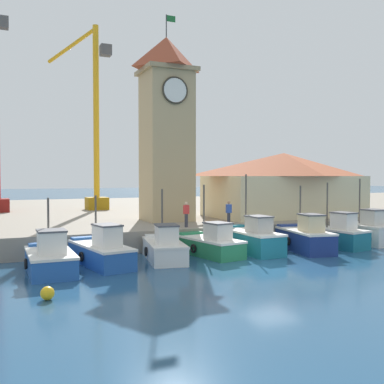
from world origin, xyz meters
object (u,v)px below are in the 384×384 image
(fishing_boat_center, at_px, (252,239))
(fishing_boat_mid_left, at_px, (210,244))
(fishing_boat_mid_right, at_px, (305,238))
(fishing_boat_right_inner, at_px, (334,235))
(fishing_boat_left_inner, at_px, (164,248))
(warehouse_right, at_px, (284,184))
(port_crane_far, at_px, (95,138))
(fishing_boat_far_left, at_px, (50,258))
(fishing_boat_right_outer, at_px, (366,231))
(clock_tower, at_px, (167,125))
(fishing_boat_left_outer, at_px, (101,251))
(mooring_buoy, at_px, (47,293))
(dock_worker_along_quay, at_px, (186,214))
(dock_worker_near_tower, at_px, (229,213))

(fishing_boat_center, bearing_deg, fishing_boat_mid_left, 179.01)
(fishing_boat_mid_right, distance_m, fishing_boat_right_inner, 2.80)
(fishing_boat_left_inner, height_order, warehouse_right, warehouse_right)
(fishing_boat_right_inner, relative_size, port_crane_far, 0.26)
(fishing_boat_far_left, xyz_separation_m, fishing_boat_left_inner, (6.04, 0.86, -0.02))
(fishing_boat_mid_right, relative_size, fishing_boat_right_outer, 1.12)
(fishing_boat_right_inner, height_order, port_crane_far, port_crane_far)
(clock_tower, bearing_deg, fishing_boat_left_outer, -129.06)
(fishing_boat_left_outer, xyz_separation_m, mooring_buoy, (-3.21, -5.60, -0.47))
(fishing_boat_mid_right, relative_size, fishing_boat_right_inner, 1.06)
(fishing_boat_mid_left, distance_m, dock_worker_along_quay, 3.69)
(warehouse_right, relative_size, mooring_buoy, 24.20)
(dock_worker_along_quay, bearing_deg, clock_tower, 85.45)
(fishing_boat_far_left, relative_size, dock_worker_near_tower, 2.81)
(fishing_boat_right_outer, bearing_deg, port_crane_far, 123.92)
(fishing_boat_center, relative_size, dock_worker_near_tower, 3.03)
(fishing_boat_mid_left, xyz_separation_m, dock_worker_near_tower, (2.85, 3.02, 1.47))
(warehouse_right, relative_size, dock_worker_along_quay, 7.66)
(fishing_boat_far_left, relative_size, fishing_boat_right_inner, 0.98)
(fishing_boat_left_inner, distance_m, fishing_boat_right_outer, 14.66)
(fishing_boat_far_left, height_order, fishing_boat_right_inner, fishing_boat_right_inner)
(fishing_boat_left_outer, relative_size, port_crane_far, 0.30)
(dock_worker_along_quay, bearing_deg, fishing_boat_left_inner, -128.22)
(fishing_boat_mid_right, bearing_deg, fishing_boat_left_inner, 175.47)
(fishing_boat_far_left, bearing_deg, fishing_boat_right_inner, 2.23)
(fishing_boat_mid_left, xyz_separation_m, mooring_buoy, (-9.56, -5.90, -0.41))
(fishing_boat_far_left, relative_size, warehouse_right, 0.37)
(fishing_boat_mid_right, height_order, fishing_boat_right_inner, fishing_boat_right_inner)
(fishing_boat_mid_left, bearing_deg, mooring_buoy, -148.32)
(fishing_boat_mid_left, bearing_deg, fishing_boat_left_inner, -175.32)
(fishing_boat_right_inner, bearing_deg, fishing_boat_right_outer, 7.29)
(fishing_boat_left_outer, distance_m, dock_worker_near_tower, 9.88)
(fishing_boat_left_outer, distance_m, port_crane_far, 22.79)
(fishing_boat_left_inner, bearing_deg, mooring_buoy, -139.64)
(fishing_boat_left_outer, xyz_separation_m, dock_worker_along_quay, (6.30, 3.69, 1.41))
(fishing_boat_right_outer, distance_m, clock_tower, 15.82)
(fishing_boat_left_outer, distance_m, fishing_boat_right_inner, 15.06)
(fishing_boat_mid_right, relative_size, mooring_buoy, 9.54)
(fishing_boat_mid_right, bearing_deg, warehouse_right, 62.28)
(fishing_boat_mid_right, relative_size, warehouse_right, 0.39)
(dock_worker_along_quay, bearing_deg, warehouse_right, 22.10)
(port_crane_far, bearing_deg, clock_tower, -78.78)
(warehouse_right, bearing_deg, dock_worker_along_quay, -157.90)
(warehouse_right, bearing_deg, fishing_boat_left_inner, -149.46)
(fishing_boat_left_inner, height_order, fishing_boat_mid_right, fishing_boat_mid_right)
(warehouse_right, distance_m, dock_worker_near_tower, 9.10)
(fishing_boat_left_inner, relative_size, fishing_boat_center, 0.99)
(dock_worker_near_tower, bearing_deg, warehouse_right, 31.27)
(fishing_boat_mid_right, bearing_deg, dock_worker_along_quay, 144.29)
(fishing_boat_right_outer, bearing_deg, fishing_boat_left_inner, -179.15)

